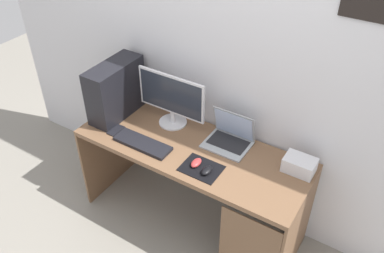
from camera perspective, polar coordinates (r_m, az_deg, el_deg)
The scene contains 12 objects.
ground_plane at distance 3.34m, azimuth 0.00°, elevation -12.85°, with size 8.00×8.00×0.00m, color gray.
wall_back at distance 2.75m, azimuth 3.94°, elevation 9.86°, with size 4.00×0.05×2.60m.
desk at distance 2.89m, azimuth 0.24°, elevation -5.33°, with size 1.65×0.61×0.75m.
pc_tower at distance 3.07m, azimuth -10.64°, elevation 5.07°, with size 0.19×0.47×0.42m, color black.
monitor at distance 2.91m, azimuth -2.90°, elevation 3.88°, with size 0.54×0.21×0.41m.
laptop at distance 2.83m, azimuth 5.27°, elevation -1.53°, with size 0.31×0.25×0.24m.
projector at distance 2.69m, azimuth 14.84°, elevation -5.23°, with size 0.20×0.14×0.10m, color silver.
keyboard at distance 2.84m, azimuth -6.94°, elevation -2.39°, with size 0.42×0.14×0.02m, color black.
mousepad at distance 2.65m, azimuth 1.31°, elevation -5.89°, with size 0.26×0.20×0.01m, color black.
mouse_left at distance 2.66m, azimuth 0.60°, elevation -5.11°, with size 0.06×0.10×0.03m, color #B23333.
mouse_right at distance 2.60m, azimuth 2.10°, elevation -6.16°, with size 0.06×0.10×0.03m, color black.
cell_phone at distance 3.00m, azimuth -10.61°, elevation -0.54°, with size 0.07×0.13×0.01m, color black.
Camera 1 is at (1.14, -1.82, 2.56)m, focal length 38.02 mm.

